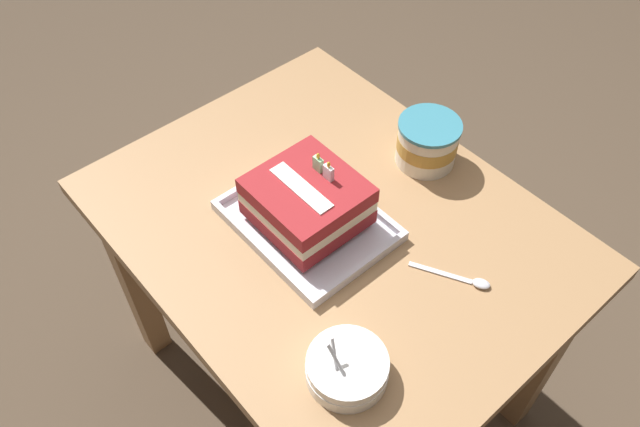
{
  "coord_description": "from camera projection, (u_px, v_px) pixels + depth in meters",
  "views": [
    {
      "loc": [
        0.61,
        -0.56,
        1.69
      ],
      "look_at": [
        -0.01,
        -0.02,
        0.72
      ],
      "focal_mm": 35.68,
      "sensor_mm": 36.0,
      "label": 1
    }
  ],
  "objects": [
    {
      "name": "ground_plane",
      "position": [
        329.0,
        375.0,
        1.82
      ],
      "size": [
        8.0,
        8.0,
        0.0
      ],
      "primitive_type": "plane",
      "color": "#4C3D2D"
    },
    {
      "name": "dining_table",
      "position": [
        331.0,
        255.0,
        1.38
      ],
      "size": [
        0.95,
        0.74,
        0.69
      ],
      "color": "#9E754C",
      "rests_on": "ground_plane"
    },
    {
      "name": "foil_tray",
      "position": [
        308.0,
        222.0,
        1.29
      ],
      "size": [
        0.32,
        0.25,
        0.02
      ],
      "color": "silver",
      "rests_on": "dining_table"
    },
    {
      "name": "birthday_cake",
      "position": [
        307.0,
        201.0,
        1.24
      ],
      "size": [
        0.2,
        0.19,
        0.14
      ],
      "color": "maroon",
      "rests_on": "foil_tray"
    },
    {
      "name": "bowl_stack",
      "position": [
        347.0,
        368.0,
        1.06
      ],
      "size": [
        0.14,
        0.14,
        0.1
      ],
      "color": "white",
      "rests_on": "dining_table"
    },
    {
      "name": "ice_cream_tub",
      "position": [
        427.0,
        142.0,
        1.37
      ],
      "size": [
        0.14,
        0.14,
        0.1
      ],
      "color": "silver",
      "rests_on": "dining_table"
    },
    {
      "name": "serving_spoon_near_tray",
      "position": [
        469.0,
        280.0,
        1.2
      ],
      "size": [
        0.15,
        0.09,
        0.01
      ],
      "color": "silver",
      "rests_on": "dining_table"
    }
  ]
}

